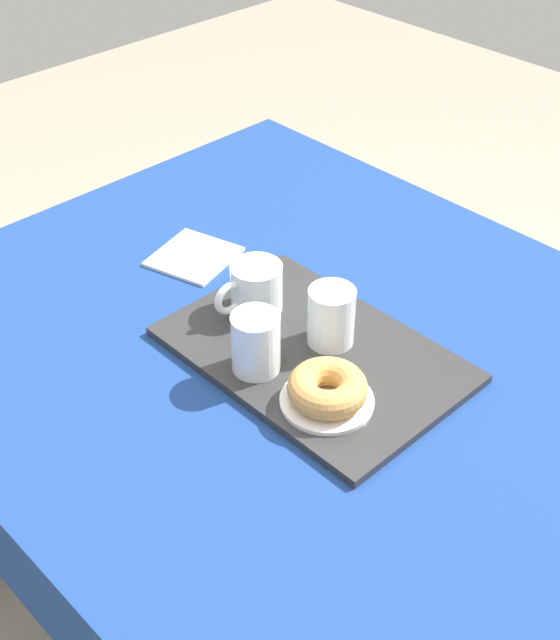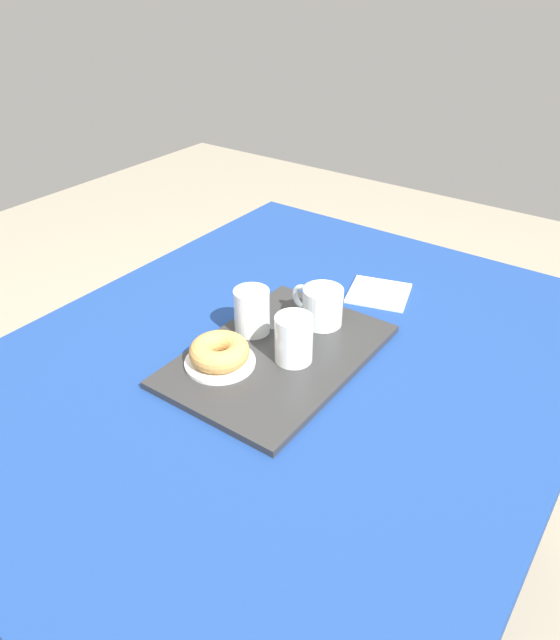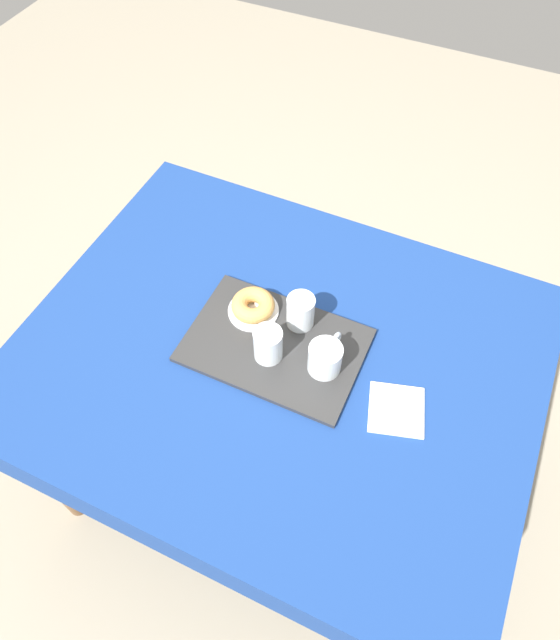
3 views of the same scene
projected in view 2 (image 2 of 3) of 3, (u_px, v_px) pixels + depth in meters
The scene contains 9 objects.
ground_plane at pixel (286, 586), 1.57m from camera, with size 6.00×6.00×0.00m, color gray.
dining_table at pixel (288, 393), 1.21m from camera, with size 1.31×1.05×0.76m.
serving_tray at pixel (278, 355), 1.16m from camera, with size 0.45×0.30×0.01m, color #2D2D2D.
tea_mug_left at pixel (323, 308), 1.22m from camera, with size 0.08×0.13×0.08m.
water_glass_near at pixel (294, 341), 1.11m from camera, with size 0.07×0.07×0.09m.
water_glass_far at pixel (252, 313), 1.19m from camera, with size 0.07×0.07×0.09m.
donut_plate_left at pixel (220, 362), 1.12m from camera, with size 0.14×0.14×0.01m, color white.
sugar_donut_left at pixel (219, 351), 1.11m from camera, with size 0.11×0.11×0.04m, color tan.
paper_napkin at pixel (379, 293), 1.37m from camera, with size 0.13×0.13×0.01m, color white.
Camera 2 is at (-0.78, -0.54, 1.44)m, focal length 33.06 mm.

